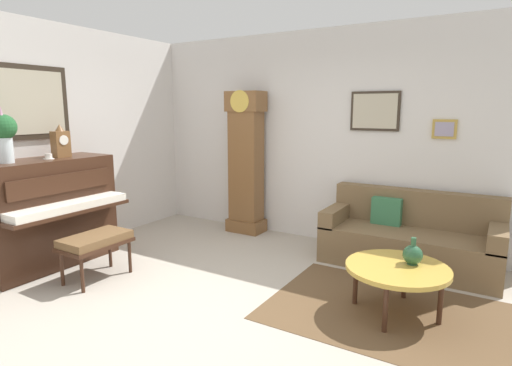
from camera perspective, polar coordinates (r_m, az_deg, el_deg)
The scene contains 13 objects.
ground_plane at distance 4.00m, azimuth -5.79°, elevation -17.04°, with size 6.40×6.00×0.10m, color #B2A899.
wall_left at distance 5.55m, azimuth -28.23°, elevation 5.19°, with size 0.13×4.90×2.80m.
wall_back at distance 5.67m, azimuth 8.78°, elevation 6.27°, with size 5.30×0.13×2.80m.
area_rug at distance 4.00m, azimuth 17.94°, elevation -16.62°, with size 2.10×1.50×0.01m, color brown.
piano at distance 5.28m, azimuth -26.71°, elevation -3.60°, with size 0.87×1.44×1.23m.
piano_bench at distance 4.68m, azimuth -21.23°, elevation -7.57°, with size 0.42×0.70×0.48m.
grandfather_clock at distance 5.94m, azimuth -1.39°, elevation 2.32°, with size 0.52×0.34×2.03m.
couch at distance 5.09m, azimuth 20.41°, elevation -7.18°, with size 1.90×0.80×0.84m.
coffee_table at distance 3.85m, azimuth 18.89°, elevation -11.21°, with size 0.88×0.88×0.44m.
mantel_clock at distance 5.28m, azimuth -25.32°, elevation 5.08°, with size 0.13×0.18×0.38m.
flower_vase at distance 4.96m, azimuth -31.46°, elevation 5.96°, with size 0.26×0.26×0.58m.
teacup at distance 5.15m, azimuth -26.68°, elevation 3.22°, with size 0.12×0.12×0.06m.
green_jug at distance 3.90m, azimuth 20.79°, elevation -9.21°, with size 0.17×0.17×0.24m.
Camera 1 is at (2.16, -2.83, 1.78)m, focal length 29.02 mm.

